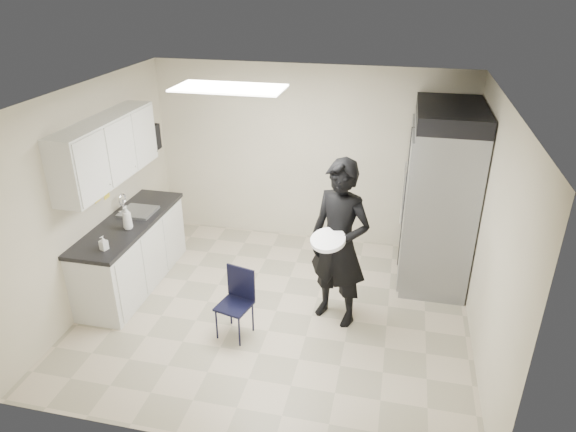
% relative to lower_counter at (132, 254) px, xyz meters
% --- Properties ---
extents(floor, '(4.50, 4.50, 0.00)m').
position_rel_lower_counter_xyz_m(floor, '(1.95, -0.20, -0.43)').
color(floor, '#BDAD94').
rests_on(floor, ground).
extents(ceiling, '(4.50, 4.50, 0.00)m').
position_rel_lower_counter_xyz_m(ceiling, '(1.95, -0.20, 2.17)').
color(ceiling, silver).
rests_on(ceiling, back_wall).
extents(back_wall, '(4.50, 0.00, 4.50)m').
position_rel_lower_counter_xyz_m(back_wall, '(1.95, 1.80, 0.87)').
color(back_wall, beige).
rests_on(back_wall, floor).
extents(left_wall, '(0.00, 4.00, 4.00)m').
position_rel_lower_counter_xyz_m(left_wall, '(-0.30, -0.20, 0.87)').
color(left_wall, beige).
rests_on(left_wall, floor).
extents(right_wall, '(0.00, 4.00, 4.00)m').
position_rel_lower_counter_xyz_m(right_wall, '(4.20, -0.20, 0.87)').
color(right_wall, beige).
rests_on(right_wall, floor).
extents(ceiling_panel, '(1.20, 0.60, 0.02)m').
position_rel_lower_counter_xyz_m(ceiling_panel, '(1.35, 0.20, 2.14)').
color(ceiling_panel, white).
rests_on(ceiling_panel, ceiling).
extents(lower_counter, '(0.60, 1.90, 0.86)m').
position_rel_lower_counter_xyz_m(lower_counter, '(0.00, 0.00, 0.00)').
color(lower_counter, silver).
rests_on(lower_counter, floor).
extents(countertop, '(0.64, 1.95, 0.05)m').
position_rel_lower_counter_xyz_m(countertop, '(0.00, 0.00, 0.46)').
color(countertop, black).
rests_on(countertop, lower_counter).
extents(sink, '(0.42, 0.40, 0.14)m').
position_rel_lower_counter_xyz_m(sink, '(0.02, 0.25, 0.44)').
color(sink, gray).
rests_on(sink, countertop).
extents(faucet, '(0.02, 0.02, 0.24)m').
position_rel_lower_counter_xyz_m(faucet, '(-0.18, 0.25, 0.59)').
color(faucet, silver).
rests_on(faucet, countertop).
extents(upper_cabinets, '(0.35, 1.80, 0.75)m').
position_rel_lower_counter_xyz_m(upper_cabinets, '(-0.13, 0.00, 1.40)').
color(upper_cabinets, silver).
rests_on(upper_cabinets, left_wall).
extents(towel_dispenser, '(0.22, 0.30, 0.35)m').
position_rel_lower_counter_xyz_m(towel_dispenser, '(-0.19, 1.15, 1.19)').
color(towel_dispenser, black).
rests_on(towel_dispenser, left_wall).
extents(notice_sticker_left, '(0.00, 0.12, 0.07)m').
position_rel_lower_counter_xyz_m(notice_sticker_left, '(-0.29, -0.10, 0.79)').
color(notice_sticker_left, yellow).
rests_on(notice_sticker_left, left_wall).
extents(notice_sticker_right, '(0.00, 0.12, 0.07)m').
position_rel_lower_counter_xyz_m(notice_sticker_right, '(-0.29, 0.10, 0.75)').
color(notice_sticker_right, yellow).
rests_on(notice_sticker_right, left_wall).
extents(commercial_fridge, '(0.80, 1.35, 2.10)m').
position_rel_lower_counter_xyz_m(commercial_fridge, '(3.78, 1.07, 0.62)').
color(commercial_fridge, gray).
rests_on(commercial_fridge, floor).
extents(fridge_compressor, '(0.80, 1.35, 0.20)m').
position_rel_lower_counter_xyz_m(fridge_compressor, '(3.78, 1.07, 1.77)').
color(fridge_compressor, black).
rests_on(fridge_compressor, commercial_fridge).
extents(folding_chair, '(0.42, 0.42, 0.78)m').
position_rel_lower_counter_xyz_m(folding_chair, '(1.61, -0.73, -0.04)').
color(folding_chair, black).
rests_on(folding_chair, floor).
extents(man_tuxedo, '(0.85, 0.72, 1.96)m').
position_rel_lower_counter_xyz_m(man_tuxedo, '(2.67, -0.15, 0.55)').
color(man_tuxedo, black).
rests_on(man_tuxedo, floor).
extents(bucket_lid, '(0.49, 0.49, 0.05)m').
position_rel_lower_counter_xyz_m(bucket_lid, '(2.57, -0.38, 0.72)').
color(bucket_lid, silver).
rests_on(bucket_lid, man_tuxedo).
extents(soap_bottle_a, '(0.12, 0.12, 0.30)m').
position_rel_lower_counter_xyz_m(soap_bottle_a, '(0.12, -0.18, 0.63)').
color(soap_bottle_a, white).
rests_on(soap_bottle_a, countertop).
extents(soap_bottle_b, '(0.09, 0.10, 0.17)m').
position_rel_lower_counter_xyz_m(soap_bottle_b, '(0.11, -0.71, 0.56)').
color(soap_bottle_b, '#B4B2BE').
rests_on(soap_bottle_b, countertop).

